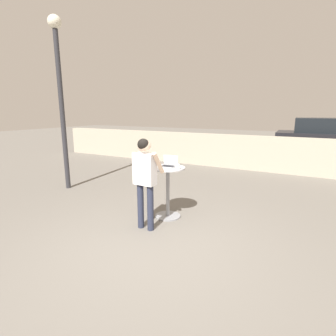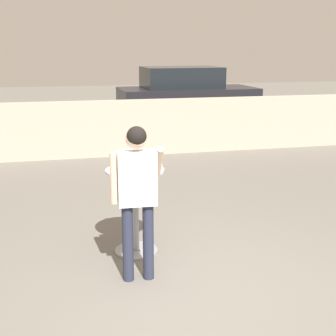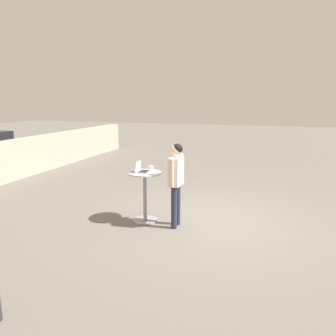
% 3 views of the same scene
% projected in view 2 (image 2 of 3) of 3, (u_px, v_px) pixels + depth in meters
% --- Properties ---
extents(ground_plane, '(50.00, 50.00, 0.00)m').
position_uv_depth(ground_plane, '(198.00, 297.00, 4.41)').
color(ground_plane, slate).
extents(pavement_kerb, '(16.60, 0.35, 1.18)m').
position_uv_depth(pavement_kerb, '(116.00, 128.00, 10.06)').
color(pavement_kerb, '#B2A893').
rests_on(pavement_kerb, ground_plane).
extents(cafe_table, '(0.65, 0.65, 0.98)m').
position_uv_depth(cafe_table, '(135.00, 203.00, 5.24)').
color(cafe_table, gray).
rests_on(cafe_table, ground_plane).
extents(laptop, '(0.31, 0.26, 0.21)m').
position_uv_depth(laptop, '(134.00, 164.00, 5.19)').
color(laptop, '#B7BABF').
rests_on(laptop, cafe_table).
extents(coffee_mug, '(0.12, 0.09, 0.09)m').
position_uv_depth(coffee_mug, '(156.00, 165.00, 5.14)').
color(coffee_mug, white).
rests_on(coffee_mug, cafe_table).
extents(standing_person, '(0.52, 0.34, 1.58)m').
position_uv_depth(standing_person, '(137.00, 186.00, 4.51)').
color(standing_person, '#282D42').
rests_on(standing_person, ground_plane).
extents(parked_car_near_street, '(4.04, 1.99, 1.72)m').
position_uv_depth(parked_car_near_street, '(186.00, 96.00, 13.82)').
color(parked_car_near_street, black).
rests_on(parked_car_near_street, ground_plane).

